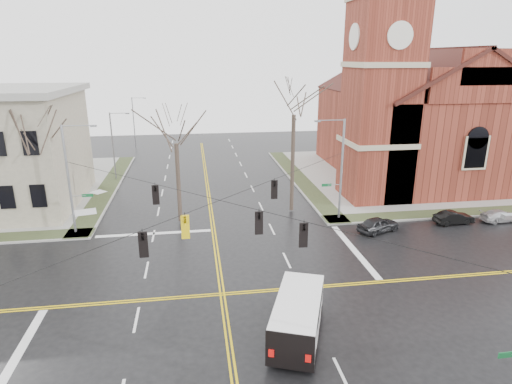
{
  "coord_description": "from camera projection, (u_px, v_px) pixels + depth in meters",
  "views": [
    {
      "loc": [
        -1.37,
        -23.62,
        14.12
      ],
      "look_at": [
        3.02,
        6.0,
        4.7
      ],
      "focal_mm": 30.0,
      "sensor_mm": 36.0,
      "label": 1
    }
  ],
  "objects": [
    {
      "name": "road_markings",
      "position": [
        222.0,
        294.0,
        26.72
      ],
      "size": [
        100.0,
        100.0,
        0.01
      ],
      "color": "gold",
      "rests_on": "ground"
    },
    {
      "name": "streetlight_north_a",
      "position": [
        114.0,
        144.0,
        50.3
      ],
      "size": [
        2.3,
        0.2,
        8.0
      ],
      "color": "gray",
      "rests_on": "ground"
    },
    {
      "name": "tree_nw_near",
      "position": [
        176.0,
        138.0,
        36.11
      ],
      "size": [
        4.0,
        4.0,
        10.51
      ],
      "color": "#31271F",
      "rests_on": "ground"
    },
    {
      "name": "cargo_van",
      "position": [
        298.0,
        313.0,
        22.46
      ],
      "size": [
        4.23,
        6.28,
        2.24
      ],
      "rotation": [
        0.0,
        0.0,
        -0.36
      ],
      "color": "white",
      "rests_on": "ground"
    },
    {
      "name": "traffic_signals",
      "position": [
        221.0,
        216.0,
        24.45
      ],
      "size": [
        8.21,
        8.26,
        1.3
      ],
      "color": "black",
      "rests_on": "ground"
    },
    {
      "name": "ground",
      "position": [
        222.0,
        294.0,
        26.72
      ],
      "size": [
        120.0,
        120.0,
        0.0
      ],
      "primitive_type": "plane",
      "color": "black",
      "rests_on": "ground"
    },
    {
      "name": "tree_nw_far",
      "position": [
        41.0,
        141.0,
        35.06
      ],
      "size": [
        4.0,
        4.0,
        10.5
      ],
      "color": "#31271F",
      "rests_on": "ground"
    },
    {
      "name": "streetlight_north_b",
      "position": [
        135.0,
        120.0,
        69.18
      ],
      "size": [
        2.3,
        0.2,
        8.0
      ],
      "color": "gray",
      "rests_on": "ground"
    },
    {
      "name": "signal_pole_ne",
      "position": [
        340.0,
        167.0,
        37.67
      ],
      "size": [
        2.75,
        0.22,
        9.0
      ],
      "color": "gray",
      "rests_on": "ground"
    },
    {
      "name": "signal_pole_nw",
      "position": [
        71.0,
        177.0,
        34.5
      ],
      "size": [
        2.75,
        0.22,
        9.0
      ],
      "color": "gray",
      "rests_on": "ground"
    },
    {
      "name": "sidewalks",
      "position": [
        222.0,
        293.0,
        26.69
      ],
      "size": [
        80.0,
        80.0,
        0.17
      ],
      "color": "gray",
      "rests_on": "ground"
    },
    {
      "name": "parked_car_b",
      "position": [
        454.0,
        218.0,
        37.89
      ],
      "size": [
        3.6,
        1.47,
        1.16
      ],
      "primitive_type": "imported",
      "rotation": [
        0.0,
        0.0,
        1.64
      ],
      "color": "black",
      "rests_on": "ground"
    },
    {
      "name": "tree_ne",
      "position": [
        294.0,
        108.0,
        38.21
      ],
      "size": [
        4.0,
        4.0,
        13.61
      ],
      "color": "#31271F",
      "rests_on": "ground"
    },
    {
      "name": "span_wires",
      "position": [
        220.0,
        200.0,
        24.86
      ],
      "size": [
        23.02,
        23.02,
        0.03
      ],
      "color": "black",
      "rests_on": "ground"
    },
    {
      "name": "parked_car_a",
      "position": [
        378.0,
        224.0,
        36.13
      ],
      "size": [
        4.13,
        2.86,
        1.31
      ],
      "primitive_type": "imported",
      "rotation": [
        0.0,
        0.0,
        1.95
      ],
      "color": "black",
      "rests_on": "ground"
    },
    {
      "name": "church",
      "position": [
        413.0,
        108.0,
        51.04
      ],
      "size": [
        24.28,
        27.48,
        27.5
      ],
      "color": "maroon",
      "rests_on": "ground"
    },
    {
      "name": "parked_car_c",
      "position": [
        500.0,
        216.0,
        38.47
      ],
      "size": [
        3.73,
        1.73,
        1.05
      ],
      "primitive_type": "imported",
      "rotation": [
        0.0,
        0.0,
        1.64
      ],
      "color": "#BBBBBE",
      "rests_on": "ground"
    }
  ]
}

